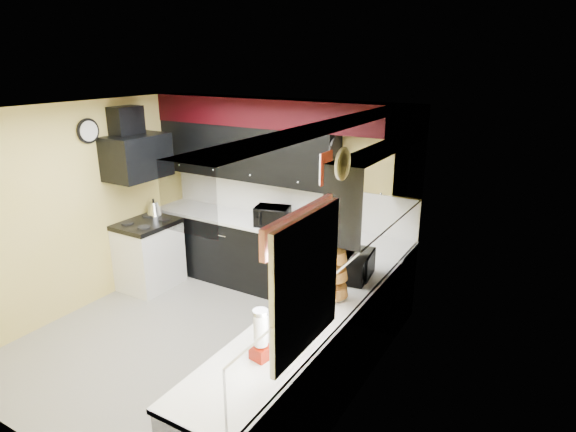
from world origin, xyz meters
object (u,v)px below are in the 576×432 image
Objects in this scene: microwave at (354,265)px; toaster_oven at (272,216)px; utensil_crock at (325,229)px; knife_block at (326,226)px; kettle at (154,208)px.

toaster_oven is at bearing 51.58° from microwave.
utensil_crock is (-0.78, 0.94, -0.06)m from microwave.
microwave is at bearing -27.07° from knife_block.
knife_block reaches higher than utensil_crock.
knife_block is (0.02, 0.01, 0.04)m from utensil_crock.
utensil_crock is 0.68× the size of kettle.
knife_block is (0.74, 0.05, -0.01)m from toaster_oven.
utensil_crock is (0.72, 0.04, -0.05)m from toaster_oven.
utensil_crock is at bearing 10.79° from kettle.
toaster_oven is 3.05× the size of utensil_crock.
toaster_oven is at bearing -151.94° from knife_block.
kettle is (-1.66, -0.41, -0.05)m from toaster_oven.
microwave is 2.14× the size of knife_block.
microwave is at bearing -8.77° from kettle.
toaster_oven is 1.75m from microwave.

